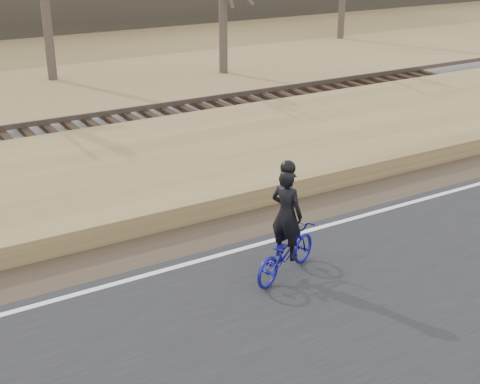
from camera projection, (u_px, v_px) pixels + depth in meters
ground at (56, 310)px, 10.79m from camera, size 120.00×120.00×0.00m
edge_line at (52, 301)px, 10.93m from camera, size 120.00×0.12×0.01m
shoulder at (35, 278)px, 11.74m from camera, size 120.00×1.60×0.04m
cyclist at (286, 240)px, 11.51m from camera, size 1.80×1.20×2.13m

